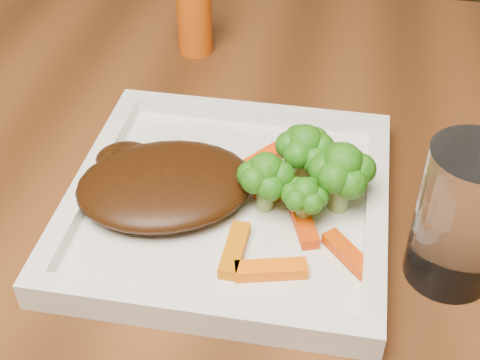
% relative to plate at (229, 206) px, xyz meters
% --- Properties ---
extents(plate, '(0.27, 0.27, 0.01)m').
position_rel_plate_xyz_m(plate, '(0.00, 0.00, 0.00)').
color(plate, white).
rests_on(plate, dining_table).
extents(steak, '(0.18, 0.16, 0.03)m').
position_rel_plate_xyz_m(steak, '(-0.05, -0.01, 0.02)').
color(steak, '#3A1C08').
rests_on(steak, plate).
extents(broccoli_0, '(0.07, 0.07, 0.07)m').
position_rel_plate_xyz_m(broccoli_0, '(0.06, 0.04, 0.04)').
color(broccoli_0, '#147B16').
rests_on(broccoli_0, plate).
extents(broccoli_1, '(0.08, 0.08, 0.06)m').
position_rel_plate_xyz_m(broccoli_1, '(0.09, 0.01, 0.04)').
color(broccoli_1, '#367112').
rests_on(broccoli_1, plate).
extents(broccoli_2, '(0.05, 0.05, 0.06)m').
position_rel_plate_xyz_m(broccoli_2, '(0.07, -0.02, 0.04)').
color(broccoli_2, '#136410').
rests_on(broccoli_2, plate).
extents(broccoli_3, '(0.06, 0.06, 0.06)m').
position_rel_plate_xyz_m(broccoli_3, '(0.03, -0.00, 0.04)').
color(broccoli_3, '#306B11').
rests_on(broccoli_3, plate).
extents(carrot_0, '(0.06, 0.03, 0.01)m').
position_rel_plate_xyz_m(carrot_0, '(0.05, -0.08, 0.01)').
color(carrot_0, '#FF6704').
rests_on(carrot_0, plate).
extents(carrot_1, '(0.04, 0.05, 0.01)m').
position_rel_plate_xyz_m(carrot_1, '(0.11, -0.05, 0.01)').
color(carrot_1, '#CC3E03').
rests_on(carrot_1, plate).
extents(carrot_2, '(0.02, 0.06, 0.01)m').
position_rel_plate_xyz_m(carrot_2, '(0.02, -0.06, 0.01)').
color(carrot_2, '#CB6803').
rests_on(carrot_2, plate).
extents(carrot_3, '(0.06, 0.03, 0.01)m').
position_rel_plate_xyz_m(carrot_3, '(0.10, 0.04, 0.01)').
color(carrot_3, orange).
rests_on(carrot_3, plate).
extents(carrot_4, '(0.05, 0.05, 0.01)m').
position_rel_plate_xyz_m(carrot_4, '(0.03, 0.06, 0.01)').
color(carrot_4, '#FC3E04').
rests_on(carrot_4, plate).
extents(carrot_5, '(0.03, 0.06, 0.01)m').
position_rel_plate_xyz_m(carrot_5, '(0.07, -0.02, 0.01)').
color(carrot_5, '#D43803').
rests_on(carrot_5, plate).
extents(carrot_6, '(0.05, 0.04, 0.01)m').
position_rel_plate_xyz_m(carrot_6, '(0.05, 0.02, 0.01)').
color(carrot_6, '#DD5203').
rests_on(carrot_6, plate).
extents(spice_shaker, '(0.04, 0.04, 0.09)m').
position_rel_plate_xyz_m(spice_shaker, '(-0.09, 0.27, 0.04)').
color(spice_shaker, '#CD4C0B').
rests_on(spice_shaker, dining_table).
extents(drinking_glass, '(0.07, 0.07, 0.12)m').
position_rel_plate_xyz_m(drinking_glass, '(0.18, -0.04, 0.05)').
color(drinking_glass, white).
rests_on(drinking_glass, dining_table).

